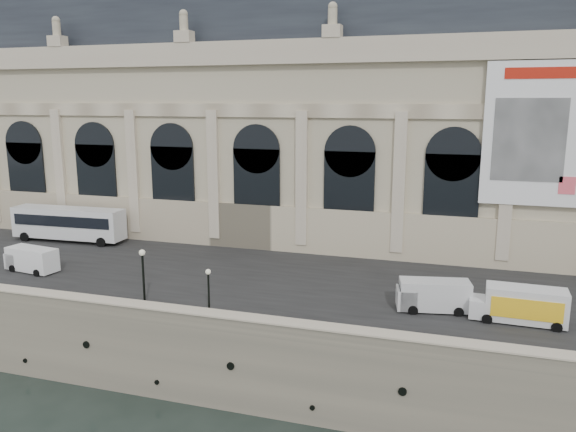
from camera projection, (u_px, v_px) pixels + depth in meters
name	position (u px, v px, depth m)	size (l,w,h in m)	color
ground	(207.00, 408.00, 41.00)	(260.00, 260.00, 0.00)	black
quay	(321.00, 249.00, 73.14)	(160.00, 70.00, 6.00)	gray
street	(269.00, 273.00, 52.88)	(160.00, 24.00, 0.06)	#2D2D2D
parapet	(207.00, 319.00, 40.22)	(160.00, 1.40, 1.21)	gray
museum	(267.00, 120.00, 67.61)	(69.00, 18.70, 29.10)	beige
bus_left	(69.00, 223.00, 64.49)	(13.47, 3.60, 3.94)	silver
van_b	(30.00, 259.00, 53.36)	(5.48, 2.74, 2.34)	white
van_c	(430.00, 295.00, 43.29)	(5.79, 3.07, 2.45)	silver
box_truck	(520.00, 305.00, 40.98)	(6.75, 2.57, 2.69)	silver
lamp_left	(144.00, 279.00, 43.71)	(0.48, 0.48, 4.75)	black
lamp_right	(209.00, 295.00, 41.36)	(0.40, 0.40, 3.94)	black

